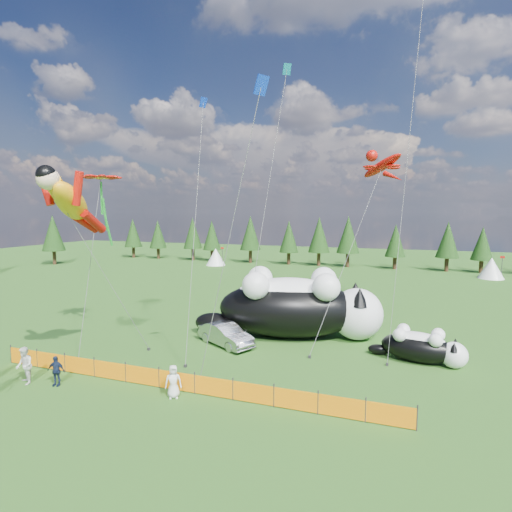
# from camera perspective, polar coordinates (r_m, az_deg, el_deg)

# --- Properties ---
(ground) EXTENTS (160.00, 160.00, 0.00)m
(ground) POSITION_cam_1_polar(r_m,az_deg,el_deg) (23.55, -7.39, -15.63)
(ground) COLOR #0B3309
(ground) RESTS_ON ground
(safety_fence) EXTENTS (22.06, 0.06, 1.10)m
(safety_fence) POSITION_cam_1_polar(r_m,az_deg,el_deg) (20.93, -11.27, -17.10)
(safety_fence) COLOR #262626
(safety_fence) RESTS_ON ground
(tree_line) EXTENTS (90.00, 4.00, 8.00)m
(tree_line) POSITION_cam_1_polar(r_m,az_deg,el_deg) (65.40, 10.56, 2.02)
(tree_line) COLOR black
(tree_line) RESTS_ON ground
(festival_tents) EXTENTS (50.00, 3.20, 2.80)m
(festival_tents) POSITION_cam_1_polar(r_m,az_deg,el_deg) (59.93, 20.22, -1.14)
(festival_tents) COLOR white
(festival_tents) RESTS_ON ground
(cat_large) EXTENTS (13.18, 6.77, 4.81)m
(cat_large) POSITION_cam_1_polar(r_m,az_deg,el_deg) (28.28, 5.96, -7.00)
(cat_large) COLOR black
(cat_large) RESTS_ON ground
(cat_small) EXTENTS (5.53, 2.70, 2.01)m
(cat_small) POSITION_cam_1_polar(r_m,az_deg,el_deg) (25.82, 22.62, -11.83)
(cat_small) COLOR black
(cat_small) RESTS_ON ground
(car) EXTENTS (4.59, 3.49, 1.45)m
(car) POSITION_cam_1_polar(r_m,az_deg,el_deg) (26.90, -4.35, -11.12)
(car) COLOR #A6A6AA
(car) RESTS_ON ground
(spectator_b) EXTENTS (1.08, 0.96, 1.92)m
(spectator_b) POSITION_cam_1_polar(r_m,az_deg,el_deg) (24.22, -30.19, -13.40)
(spectator_b) COLOR silver
(spectator_b) RESTS_ON ground
(spectator_c) EXTENTS (0.98, 0.65, 1.54)m
(spectator_c) POSITION_cam_1_polar(r_m,az_deg,el_deg) (23.34, -26.68, -14.44)
(spectator_c) COLOR #15203B
(spectator_c) RESTS_ON ground
(spectator_e) EXTENTS (0.92, 0.81, 1.58)m
(spectator_e) POSITION_cam_1_polar(r_m,az_deg,el_deg) (20.17, -11.73, -17.15)
(spectator_e) COLOR silver
(spectator_e) RESTS_ON ground
(superhero_kite) EXTENTS (5.46, 7.04, 11.75)m
(superhero_kite) POSITION_cam_1_polar(r_m,az_deg,el_deg) (23.42, -24.94, 6.98)
(superhero_kite) COLOR #F3A00C
(superhero_kite) RESTS_ON ground
(gecko_kite) EXTENTS (6.46, 11.49, 15.15)m
(gecko_kite) POSITION_cam_1_polar(r_m,az_deg,el_deg) (31.75, 17.53, 12.16)
(gecko_kite) COLOR #B80F09
(gecko_kite) RESTS_ON ground
(flower_kite) EXTENTS (3.10, 5.67, 11.70)m
(flower_kite) POSITION_cam_1_polar(r_m,az_deg,el_deg) (28.70, -21.30, 10.13)
(flower_kite) COLOR #B80F09
(flower_kite) RESTS_ON ground
(diamond_kite_a) EXTENTS (2.78, 8.11, 18.28)m
(diamond_kite_a) POSITION_cam_1_polar(r_m,az_deg,el_deg) (30.30, -7.67, 19.32)
(diamond_kite_a) COLOR #0D36CE
(diamond_kite_a) RESTS_ON ground
(diamond_kite_b) EXTENTS (1.99, 6.58, 24.02)m
(diamond_kite_b) POSITION_cam_1_polar(r_m,az_deg,el_deg) (31.99, 22.65, 29.86)
(diamond_kite_b) COLOR #0C7A91
(diamond_kite_b) RESTS_ON ground
(diamond_kite_c) EXTENTS (3.93, 1.09, 15.11)m
(diamond_kite_c) POSITION_cam_1_polar(r_m,az_deg,el_deg) (18.63, 0.40, 21.68)
(diamond_kite_c) COLOR #0D36CE
(diamond_kite_c) RESTS_ON ground
(diamond_kite_d) EXTENTS (1.60, 7.32, 21.09)m
(diamond_kite_d) POSITION_cam_1_polar(r_m,az_deg,el_deg) (33.74, 4.21, 23.80)
(diamond_kite_d) COLOR #0C7A91
(diamond_kite_d) RESTS_ON ground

